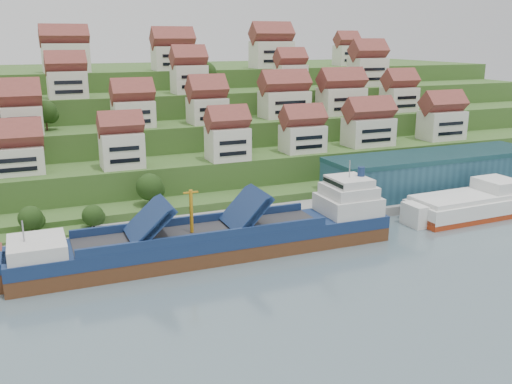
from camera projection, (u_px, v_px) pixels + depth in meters
name	position (u px, v px, depth m)	size (l,w,h in m)	color
ground	(283.00, 246.00, 117.14)	(300.00, 300.00, 0.00)	slate
quay	(331.00, 210.00, 137.70)	(180.00, 14.00, 2.20)	gray
hillside	(160.00, 125.00, 206.36)	(260.00, 128.00, 31.00)	#2D4C1E
hillside_village	(207.00, 98.00, 166.17)	(158.95, 64.79, 29.07)	silver
hillside_trees	(156.00, 134.00, 147.44)	(130.62, 62.09, 31.13)	#223F15
warehouse	(434.00, 172.00, 149.92)	(60.00, 15.00, 10.00)	#21485B
flagpole	(336.00, 193.00, 131.03)	(1.28, 0.16, 8.00)	gray
cargo_ship	(221.00, 240.00, 111.54)	(74.64, 12.35, 16.49)	#542F19
second_ship	(473.00, 205.00, 136.01)	(31.81, 12.50, 9.14)	#972C10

